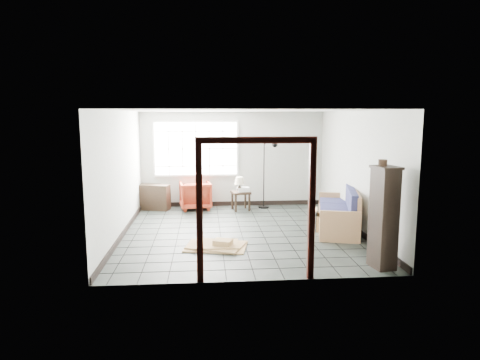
{
  "coord_description": "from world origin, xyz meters",
  "views": [
    {
      "loc": [
        -0.76,
        -8.94,
        2.52
      ],
      "look_at": [
        0.0,
        0.3,
        1.1
      ],
      "focal_mm": 32.0,
      "sensor_mm": 36.0,
      "label": 1
    }
  ],
  "objects": [
    {
      "name": "console_shelf",
      "position": [
        -2.15,
        2.4,
        0.34
      ],
      "size": [
        0.93,
        0.56,
        0.68
      ],
      "rotation": [
        0.0,
        0.0,
        -0.28
      ],
      "color": "black",
      "rests_on": "ground"
    },
    {
      "name": "doorway_trim",
      "position": [
        0.0,
        -2.7,
        1.38
      ],
      "size": [
        1.8,
        0.08,
        2.2
      ],
      "color": "black",
      "rests_on": "ground"
    },
    {
      "name": "armchair",
      "position": [
        -1.03,
        2.39,
        0.41
      ],
      "size": [
        0.88,
        0.84,
        0.82
      ],
      "primitive_type": "imported",
      "rotation": [
        0.0,
        0.0,
        3.27
      ],
      "color": "maroon",
      "rests_on": "ground"
    },
    {
      "name": "futon_sofa",
      "position": [
        2.21,
        0.05,
        0.34
      ],
      "size": [
        1.31,
        2.25,
        0.94
      ],
      "rotation": [
        0.0,
        0.0,
        -0.25
      ],
      "color": "#B57A52",
      "rests_on": "ground"
    },
    {
      "name": "window_panel",
      "position": [
        -1.0,
        2.7,
        1.6
      ],
      "size": [
        2.32,
        0.08,
        1.52
      ],
      "color": "silver",
      "rests_on": "ground"
    },
    {
      "name": "room_shell",
      "position": [
        0.0,
        0.03,
        1.68
      ],
      "size": [
        5.02,
        5.52,
        2.61
      ],
      "color": "#A6A9A2",
      "rests_on": "ground"
    },
    {
      "name": "tall_shelf",
      "position": [
        2.15,
        -2.34,
        0.86
      ],
      "size": [
        0.43,
        0.51,
        1.7
      ],
      "rotation": [
        0.0,
        0.0,
        0.17
      ],
      "color": "black",
      "rests_on": "ground"
    },
    {
      "name": "cardboard_pile",
      "position": [
        -0.55,
        -1.02,
        0.04
      ],
      "size": [
        1.29,
        1.07,
        0.17
      ],
      "rotation": [
        0.0,
        0.0,
        -0.25
      ],
      "color": "#A58550",
      "rests_on": "ground"
    },
    {
      "name": "table_lamp",
      "position": [
        0.14,
        2.09,
        0.78
      ],
      "size": [
        0.31,
        0.31,
        0.39
      ],
      "rotation": [
        0.0,
        0.0,
        -0.26
      ],
      "color": "black",
      "rests_on": "side_table"
    },
    {
      "name": "open_box",
      "position": [
        1.92,
        -0.02,
        0.18
      ],
      "size": [
        0.93,
        0.61,
        0.48
      ],
      "rotation": [
        0.0,
        0.0,
        -0.24
      ],
      "color": "#A58550",
      "rests_on": "ground"
    },
    {
      "name": "ground",
      "position": [
        0.0,
        0.0,
        0.0
      ],
      "size": [
        5.5,
        5.5,
        0.0
      ],
      "primitive_type": "plane",
      "color": "black",
      "rests_on": "ground"
    },
    {
      "name": "side_table",
      "position": [
        0.17,
        2.14,
        0.42
      ],
      "size": [
        0.54,
        0.54,
        0.51
      ],
      "rotation": [
        0.0,
        0.0,
        0.19
      ],
      "color": "black",
      "rests_on": "ground"
    },
    {
      "name": "projector",
      "position": [
        0.24,
        2.14,
        0.56
      ],
      "size": [
        0.33,
        0.27,
        0.11
      ],
      "rotation": [
        0.0,
        0.0,
        0.11
      ],
      "color": "silver",
      "rests_on": "side_table"
    },
    {
      "name": "pot",
      "position": [
        2.09,
        -2.32,
        1.75
      ],
      "size": [
        0.19,
        0.19,
        0.11
      ],
      "rotation": [
        0.0,
        0.0,
        0.44
      ],
      "color": "black",
      "rests_on": "tall_shelf"
    },
    {
      "name": "floor_lamp",
      "position": [
        0.95,
        2.34,
        1.01
      ],
      "size": [
        0.49,
        0.34,
        1.89
      ],
      "rotation": [
        0.0,
        0.0,
        -0.01
      ],
      "color": "black",
      "rests_on": "ground"
    }
  ]
}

